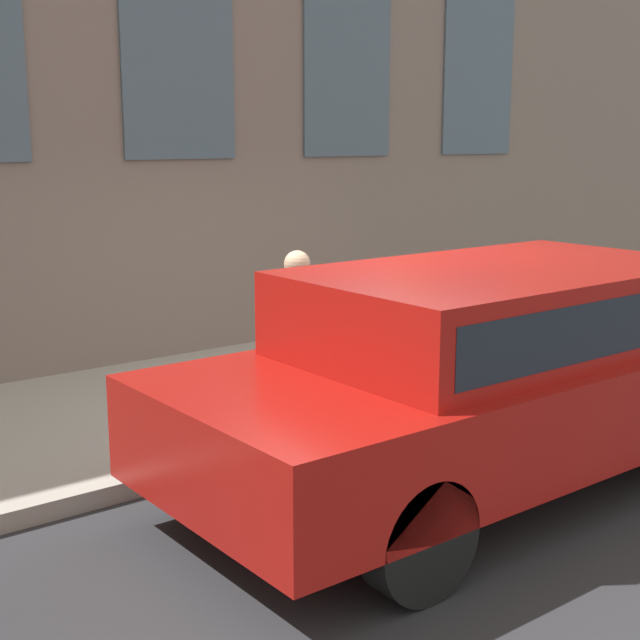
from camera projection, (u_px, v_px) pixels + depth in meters
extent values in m
plane|color=#2D2D30|center=(367.00, 437.00, 7.79)|extent=(80.00, 80.00, 0.00)
cube|color=#A8A093|center=(265.00, 389.00, 9.00)|extent=(3.17, 60.00, 0.14)
cube|color=gray|center=(170.00, 35.00, 9.61)|extent=(0.30, 40.00, 7.30)
cube|color=#4C6070|center=(479.00, 74.00, 12.35)|extent=(0.03, 1.36, 2.17)
cube|color=#4C6070|center=(348.00, 66.00, 10.94)|extent=(0.03, 1.36, 2.17)
cube|color=#4C6070|center=(179.00, 56.00, 9.53)|extent=(0.03, 1.36, 2.17)
cylinder|color=gold|center=(341.00, 400.00, 8.30)|extent=(0.36, 0.36, 0.04)
cylinder|color=gold|center=(342.00, 372.00, 8.25)|extent=(0.27, 0.27, 0.59)
sphere|color=#A4891E|center=(342.00, 341.00, 8.19)|extent=(0.28, 0.28, 0.28)
cylinder|color=black|center=(342.00, 332.00, 8.17)|extent=(0.09, 0.09, 0.11)
cylinder|color=gold|center=(357.00, 361.00, 8.34)|extent=(0.09, 0.10, 0.09)
cylinder|color=gold|center=(326.00, 367.00, 8.12)|extent=(0.09, 0.10, 0.09)
cylinder|color=#232328|center=(303.00, 375.00, 7.94)|extent=(0.10, 0.10, 0.70)
cylinder|color=#232328|center=(293.00, 371.00, 8.05)|extent=(0.10, 0.10, 0.70)
cube|color=#1E59A5|center=(297.00, 306.00, 7.87)|extent=(0.19, 0.13, 0.53)
cylinder|color=#1E59A5|center=(307.00, 307.00, 7.76)|extent=(0.08, 0.08, 0.50)
cylinder|color=#1E59A5|center=(288.00, 303.00, 7.97)|extent=(0.08, 0.08, 0.50)
sphere|color=tan|center=(297.00, 264.00, 7.79)|extent=(0.23, 0.23, 0.23)
cylinder|color=black|center=(419.00, 538.00, 5.00)|extent=(0.24, 0.74, 0.74)
cylinder|color=black|center=(242.00, 450.00, 6.41)|extent=(0.24, 0.74, 0.74)
cylinder|color=black|center=(525.00, 378.00, 8.30)|extent=(0.24, 0.74, 0.74)
cube|color=#A5140F|center=(487.00, 394.00, 6.58)|extent=(2.07, 5.06, 0.69)
cube|color=#A5140F|center=(502.00, 307.00, 6.52)|extent=(1.82, 3.14, 0.60)
cube|color=#1E232D|center=(502.00, 307.00, 6.52)|extent=(1.83, 2.89, 0.38)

